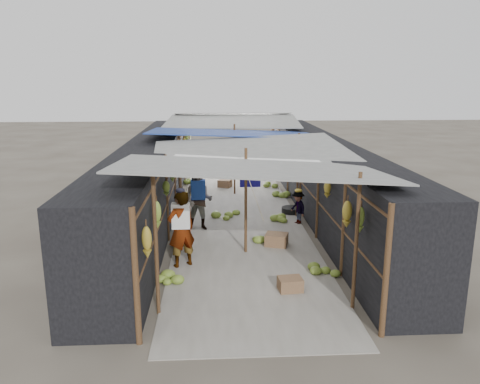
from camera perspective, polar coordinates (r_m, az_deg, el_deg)
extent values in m
plane|color=#6B6356|center=(8.94, 2.04, -14.25)|extent=(80.00, 80.00, 0.00)
cube|color=#9E998E|center=(14.98, -0.22, -2.52)|extent=(3.60, 16.00, 0.02)
cube|color=black|center=(14.81, -10.72, 1.59)|extent=(1.40, 15.00, 2.30)
cube|color=black|center=(15.08, 10.08, 1.84)|extent=(1.40, 15.00, 2.30)
cube|color=brown|center=(9.66, 6.14, -11.15)|extent=(0.51, 0.42, 0.28)
cube|color=brown|center=(12.06, 4.47, -5.85)|extent=(0.66, 0.58, 0.33)
cube|color=brown|center=(18.44, -1.85, 1.02)|extent=(0.60, 0.56, 0.31)
cylinder|color=black|center=(15.02, 6.29, -2.22)|extent=(0.63, 0.63, 0.19)
imported|color=white|center=(10.62, -7.17, -4.54)|extent=(0.77, 0.69, 1.78)
imported|color=navy|center=(13.18, -5.09, -1.01)|extent=(0.97, 0.84, 1.72)
imported|color=#504B45|center=(13.84, 7.07, -1.89)|extent=(0.59, 0.74, 1.00)
cylinder|color=brown|center=(8.44, -10.23, -6.54)|extent=(0.07, 0.07, 2.60)
cylinder|color=brown|center=(8.76, 13.99, -5.99)|extent=(0.07, 0.07, 2.60)
cylinder|color=brown|center=(11.27, 0.71, -1.17)|extent=(0.07, 0.07, 2.60)
cylinder|color=brown|center=(14.20, -7.40, 1.82)|extent=(0.07, 0.07, 2.60)
cylinder|color=brown|center=(14.39, 7.06, 1.99)|extent=(0.07, 0.07, 2.60)
cylinder|color=brown|center=(17.13, -0.67, 3.96)|extent=(0.07, 0.07, 2.60)
cylinder|color=brown|center=(20.10, -6.21, 5.33)|extent=(0.07, 0.07, 2.60)
cylinder|color=brown|center=(20.23, 4.07, 5.43)|extent=(0.07, 0.07, 2.60)
cube|color=gray|center=(9.05, 1.60, 2.94)|extent=(5.21, 3.19, 0.52)
cube|color=gray|center=(12.24, 1.27, 5.04)|extent=(5.23, 3.73, 0.50)
cube|color=navy|center=(15.48, -0.80, 7.22)|extent=(5.40, 3.60, 0.41)
cube|color=gray|center=(18.75, -0.93, 8.65)|extent=(5.37, 3.66, 0.27)
cube|color=gray|center=(21.14, -0.92, 9.49)|extent=(5.00, 1.99, 0.24)
cylinder|color=brown|center=(14.58, -8.14, 5.10)|extent=(0.06, 15.00, 0.06)
cylinder|color=brown|center=(14.78, 7.57, 5.24)|extent=(0.06, 15.00, 0.06)
cylinder|color=gray|center=(14.54, -0.23, 5.22)|extent=(0.02, 15.00, 0.02)
cube|color=maroon|center=(14.04, 4.65, 3.63)|extent=(0.50, 0.03, 0.60)
cube|color=#1D1692|center=(12.27, 1.25, 2.10)|extent=(0.55, 0.03, 0.65)
cube|color=#1927A7|center=(15.32, -2.25, 4.50)|extent=(0.70, 0.03, 0.60)
cube|color=silver|center=(16.75, 1.17, 5.39)|extent=(0.60, 0.03, 0.55)
ellipsoid|color=olive|center=(7.92, -11.29, -6.04)|extent=(0.17, 0.14, 0.56)
ellipsoid|color=olive|center=(9.30, -10.07, -2.78)|extent=(0.17, 0.14, 0.56)
ellipsoid|color=olive|center=(11.09, -8.98, 0.41)|extent=(0.17, 0.15, 0.38)
ellipsoid|color=olive|center=(12.75, -8.25, 2.42)|extent=(0.16, 0.13, 0.57)
ellipsoid|color=olive|center=(13.96, -7.83, 3.70)|extent=(0.19, 0.17, 0.38)
ellipsoid|color=olive|center=(15.69, -7.33, 4.45)|extent=(0.15, 0.13, 0.52)
ellipsoid|color=olive|center=(16.58, -7.12, 5.15)|extent=(0.19, 0.16, 0.46)
ellipsoid|color=olive|center=(18.13, -6.80, 5.69)|extent=(0.17, 0.14, 0.59)
ellipsoid|color=olive|center=(19.62, -6.54, 6.47)|extent=(0.17, 0.15, 0.43)
ellipsoid|color=olive|center=(21.22, -6.29, 6.49)|extent=(0.18, 0.16, 0.57)
ellipsoid|color=olive|center=(8.74, 14.47, -3.31)|extent=(0.14, 0.12, 0.50)
ellipsoid|color=olive|center=(9.55, 12.92, -2.67)|extent=(0.20, 0.17, 0.56)
ellipsoid|color=olive|center=(11.07, 10.61, 0.29)|extent=(0.17, 0.15, 0.42)
ellipsoid|color=olive|center=(12.39, 9.11, 2.31)|extent=(0.15, 0.12, 0.49)
ellipsoid|color=olive|center=(14.15, 7.56, 2.82)|extent=(0.19, 0.17, 0.55)
ellipsoid|color=olive|center=(15.29, 6.75, 3.80)|extent=(0.19, 0.16, 0.42)
ellipsoid|color=olive|center=(17.34, 5.56, 5.20)|extent=(0.16, 0.14, 0.45)
ellipsoid|color=olive|center=(18.31, 5.09, 5.05)|extent=(0.17, 0.14, 0.58)
ellipsoid|color=olive|center=(20.00, 4.38, 6.24)|extent=(0.15, 0.13, 0.39)
ellipsoid|color=olive|center=(21.39, 3.89, 6.48)|extent=(0.14, 0.12, 0.46)
ellipsoid|color=olive|center=(12.18, -7.14, -5.98)|extent=(0.45, 0.38, 0.22)
ellipsoid|color=olive|center=(10.54, 10.62, -9.14)|extent=(0.56, 0.48, 0.28)
ellipsoid|color=olive|center=(18.49, 3.46, 1.00)|extent=(0.57, 0.48, 0.28)
ellipsoid|color=olive|center=(14.41, -1.67, -2.53)|extent=(0.67, 0.57, 0.34)
ellipsoid|color=olive|center=(10.11, -8.41, -9.85)|extent=(0.71, 0.60, 0.35)
ellipsoid|color=olive|center=(12.37, 2.67, -5.39)|extent=(0.60, 0.51, 0.30)
ellipsoid|color=olive|center=(17.28, -5.85, 0.06)|extent=(0.56, 0.48, 0.28)
ellipsoid|color=olive|center=(19.10, -5.99, 1.33)|extent=(0.52, 0.44, 0.26)
ellipsoid|color=olive|center=(16.92, 5.03, -0.21)|extent=(0.57, 0.48, 0.29)
ellipsoid|color=olive|center=(13.92, 5.30, -3.21)|extent=(0.63, 0.54, 0.32)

